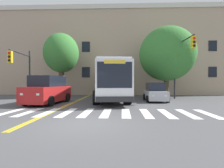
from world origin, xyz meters
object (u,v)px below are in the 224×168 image
at_px(car_silver_far_lane, 155,93).
at_px(traffic_light_near_corner, 181,58).
at_px(city_bus, 109,81).
at_px(car_red_near_lane, 48,90).
at_px(traffic_light_far_corner, 22,66).
at_px(street_tree_curbside_large, 166,54).
at_px(street_tree_curbside_small, 61,53).
at_px(car_teal_behind_bus, 105,87).

bearing_deg(car_silver_far_lane, traffic_light_near_corner, 17.88).
bearing_deg(city_bus, car_red_near_lane, -145.47).
relative_size(traffic_light_near_corner, traffic_light_far_corner, 1.18).
distance_m(traffic_light_near_corner, street_tree_curbside_large, 3.00).
relative_size(car_red_near_lane, traffic_light_near_corner, 0.87).
height_order(traffic_light_near_corner, street_tree_curbside_large, street_tree_curbside_large).
xyz_separation_m(traffic_light_near_corner, street_tree_curbside_small, (-12.79, 3.59, 1.07)).
bearing_deg(car_teal_behind_bus, traffic_light_far_corner, -128.64).
bearing_deg(traffic_light_near_corner, car_silver_far_lane, -162.12).
xyz_separation_m(car_red_near_lane, car_silver_far_lane, (9.05, 2.15, -0.29)).
xyz_separation_m(car_teal_behind_bus, traffic_light_near_corner, (7.97, -8.74, 2.97)).
xyz_separation_m(car_red_near_lane, traffic_light_far_corner, (-3.62, 2.55, 2.28)).
bearing_deg(traffic_light_near_corner, car_teal_behind_bus, 132.37).
bearing_deg(car_teal_behind_bus, car_silver_far_lane, -60.95).
xyz_separation_m(city_bus, car_red_near_lane, (-4.76, -3.27, -0.82)).
bearing_deg(car_silver_far_lane, car_teal_behind_bus, 119.05).
bearing_deg(street_tree_curbside_small, car_silver_far_lane, -23.62).
height_order(car_silver_far_lane, street_tree_curbside_large, street_tree_curbside_large).
bearing_deg(car_red_near_lane, traffic_light_far_corner, 144.83).
bearing_deg(street_tree_curbside_small, car_red_near_lane, -80.53).
bearing_deg(traffic_light_far_corner, street_tree_curbside_small, 57.98).
height_order(traffic_light_near_corner, street_tree_curbside_small, street_tree_curbside_small).
bearing_deg(car_silver_far_lane, street_tree_curbside_small, 156.38).
bearing_deg(city_bus, street_tree_curbside_large, 21.97).
bearing_deg(city_bus, traffic_light_near_corner, -2.26).
height_order(city_bus, street_tree_curbside_large, street_tree_curbside_large).
relative_size(city_bus, traffic_light_far_corner, 2.45).
distance_m(car_teal_behind_bus, street_tree_curbside_small, 8.13).
relative_size(car_red_near_lane, street_tree_curbside_large, 0.61).
height_order(car_teal_behind_bus, traffic_light_near_corner, traffic_light_near_corner).
bearing_deg(street_tree_curbside_large, car_teal_behind_bus, 141.05).
height_order(car_silver_far_lane, traffic_light_far_corner, traffic_light_far_corner).
bearing_deg(city_bus, traffic_light_far_corner, -175.07).
bearing_deg(car_silver_far_lane, traffic_light_far_corner, 178.18).
relative_size(traffic_light_far_corner, street_tree_curbside_large, 0.59).
height_order(car_red_near_lane, street_tree_curbside_small, street_tree_curbside_small).
xyz_separation_m(city_bus, traffic_light_far_corner, (-8.38, -0.72, 1.45)).
distance_m(street_tree_curbside_large, street_tree_curbside_small, 12.18).
distance_m(car_silver_far_lane, street_tree_curbside_large, 5.87).
distance_m(car_silver_far_lane, traffic_light_near_corner, 4.32).
bearing_deg(car_teal_behind_bus, street_tree_curbside_small, -133.11).
distance_m(car_teal_behind_bus, traffic_light_near_corner, 12.19).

